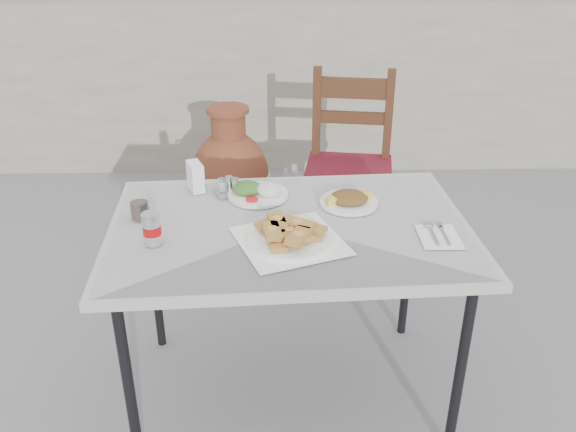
{
  "coord_description": "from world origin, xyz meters",
  "views": [
    {
      "loc": [
        -0.04,
        -1.87,
        1.79
      ],
      "look_at": [
        0.01,
        0.09,
        0.79
      ],
      "focal_mm": 38.0,
      "sensor_mm": 36.0,
      "label": 1
    }
  ],
  "objects_px": {
    "salad_rice_plate": "(257,191)",
    "napkin_holder": "(196,177)",
    "condiment_caddy": "(229,188)",
    "chair": "(349,166)",
    "salad_chopped_plate": "(349,199)",
    "pide_plate": "(290,233)",
    "cola_glass": "(139,207)",
    "soda_can": "(152,229)",
    "terracotta_urn": "(231,179)",
    "cafe_table": "(290,238)"
  },
  "relations": [
    {
      "from": "chair",
      "to": "terracotta_urn",
      "type": "xyz_separation_m",
      "value": [
        -0.66,
        0.21,
        -0.16
      ]
    },
    {
      "from": "pide_plate",
      "to": "cola_glass",
      "type": "height_order",
      "value": "cola_glass"
    },
    {
      "from": "salad_rice_plate",
      "to": "salad_chopped_plate",
      "type": "distance_m",
      "value": 0.36
    },
    {
      "from": "pide_plate",
      "to": "napkin_holder",
      "type": "height_order",
      "value": "napkin_holder"
    },
    {
      "from": "pide_plate",
      "to": "chair",
      "type": "relative_size",
      "value": 0.42
    },
    {
      "from": "napkin_holder",
      "to": "terracotta_urn",
      "type": "bearing_deg",
      "value": 64.87
    },
    {
      "from": "condiment_caddy",
      "to": "chair",
      "type": "height_order",
      "value": "chair"
    },
    {
      "from": "soda_can",
      "to": "terracotta_urn",
      "type": "distance_m",
      "value": 1.54
    },
    {
      "from": "condiment_caddy",
      "to": "salad_chopped_plate",
      "type": "bearing_deg",
      "value": -12.36
    },
    {
      "from": "napkin_holder",
      "to": "terracotta_urn",
      "type": "height_order",
      "value": "napkin_holder"
    },
    {
      "from": "terracotta_urn",
      "to": "salad_chopped_plate",
      "type": "bearing_deg",
      "value": -65.56
    },
    {
      "from": "cafe_table",
      "to": "pide_plate",
      "type": "height_order",
      "value": "pide_plate"
    },
    {
      "from": "soda_can",
      "to": "chair",
      "type": "relative_size",
      "value": 0.11
    },
    {
      "from": "condiment_caddy",
      "to": "napkin_holder",
      "type": "bearing_deg",
      "value": 162.57
    },
    {
      "from": "pide_plate",
      "to": "condiment_caddy",
      "type": "height_order",
      "value": "condiment_caddy"
    },
    {
      "from": "soda_can",
      "to": "condiment_caddy",
      "type": "distance_m",
      "value": 0.45
    },
    {
      "from": "soda_can",
      "to": "chair",
      "type": "bearing_deg",
      "value": 56.99
    },
    {
      "from": "salad_chopped_plate",
      "to": "napkin_holder",
      "type": "distance_m",
      "value": 0.61
    },
    {
      "from": "salad_rice_plate",
      "to": "salad_chopped_plate",
      "type": "xyz_separation_m",
      "value": [
        0.35,
        -0.08,
        -0.0
      ]
    },
    {
      "from": "terracotta_urn",
      "to": "cafe_table",
      "type": "bearing_deg",
      "value": -77.11
    },
    {
      "from": "salad_chopped_plate",
      "to": "chair",
      "type": "xyz_separation_m",
      "value": [
        0.12,
        0.96,
        -0.26
      ]
    },
    {
      "from": "salad_rice_plate",
      "to": "cola_glass",
      "type": "height_order",
      "value": "cola_glass"
    },
    {
      "from": "soda_can",
      "to": "napkin_holder",
      "type": "xyz_separation_m",
      "value": [
        0.1,
        0.43,
        0.0
      ]
    },
    {
      "from": "salad_rice_plate",
      "to": "napkin_holder",
      "type": "distance_m",
      "value": 0.25
    },
    {
      "from": "pide_plate",
      "to": "napkin_holder",
      "type": "relative_size",
      "value": 3.73
    },
    {
      "from": "condiment_caddy",
      "to": "chair",
      "type": "xyz_separation_m",
      "value": [
        0.58,
        0.86,
        -0.27
      ]
    },
    {
      "from": "cola_glass",
      "to": "terracotta_urn",
      "type": "height_order",
      "value": "cola_glass"
    },
    {
      "from": "salad_chopped_plate",
      "to": "chair",
      "type": "relative_size",
      "value": 0.22
    },
    {
      "from": "cafe_table",
      "to": "salad_chopped_plate",
      "type": "bearing_deg",
      "value": 34.93
    },
    {
      "from": "salad_chopped_plate",
      "to": "soda_can",
      "type": "xyz_separation_m",
      "value": [
        -0.69,
        -0.29,
        0.04
      ]
    },
    {
      "from": "salad_chopped_plate",
      "to": "napkin_holder",
      "type": "relative_size",
      "value": 1.93
    },
    {
      "from": "soda_can",
      "to": "cola_glass",
      "type": "height_order",
      "value": "soda_can"
    },
    {
      "from": "pide_plate",
      "to": "chair",
      "type": "height_order",
      "value": "chair"
    },
    {
      "from": "salad_chopped_plate",
      "to": "chair",
      "type": "distance_m",
      "value": 1.01
    },
    {
      "from": "pide_plate",
      "to": "soda_can",
      "type": "distance_m",
      "value": 0.46
    },
    {
      "from": "salad_rice_plate",
      "to": "napkin_holder",
      "type": "height_order",
      "value": "napkin_holder"
    },
    {
      "from": "salad_rice_plate",
      "to": "cola_glass",
      "type": "relative_size",
      "value": 2.3
    },
    {
      "from": "cafe_table",
      "to": "condiment_caddy",
      "type": "distance_m",
      "value": 0.36
    },
    {
      "from": "napkin_holder",
      "to": "salad_chopped_plate",
      "type": "bearing_deg",
      "value": -35.5
    },
    {
      "from": "salad_rice_plate",
      "to": "chair",
      "type": "bearing_deg",
      "value": 62.06
    },
    {
      "from": "salad_chopped_plate",
      "to": "napkin_holder",
      "type": "height_order",
      "value": "napkin_holder"
    },
    {
      "from": "pide_plate",
      "to": "soda_can",
      "type": "height_order",
      "value": "soda_can"
    },
    {
      "from": "chair",
      "to": "terracotta_urn",
      "type": "distance_m",
      "value": 0.71
    },
    {
      "from": "cola_glass",
      "to": "napkin_holder",
      "type": "height_order",
      "value": "napkin_holder"
    },
    {
      "from": "pide_plate",
      "to": "cola_glass",
      "type": "relative_size",
      "value": 4.17
    },
    {
      "from": "cola_glass",
      "to": "napkin_holder",
      "type": "distance_m",
      "value": 0.3
    },
    {
      "from": "napkin_holder",
      "to": "condiment_caddy",
      "type": "relative_size",
      "value": 0.9
    },
    {
      "from": "salad_rice_plate",
      "to": "soda_can",
      "type": "distance_m",
      "value": 0.5
    },
    {
      "from": "cola_glass",
      "to": "salad_rice_plate",
      "type": "bearing_deg",
      "value": 22.4
    },
    {
      "from": "cafe_table",
      "to": "soda_can",
      "type": "xyz_separation_m",
      "value": [
        -0.46,
        -0.13,
        0.11
      ]
    }
  ]
}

